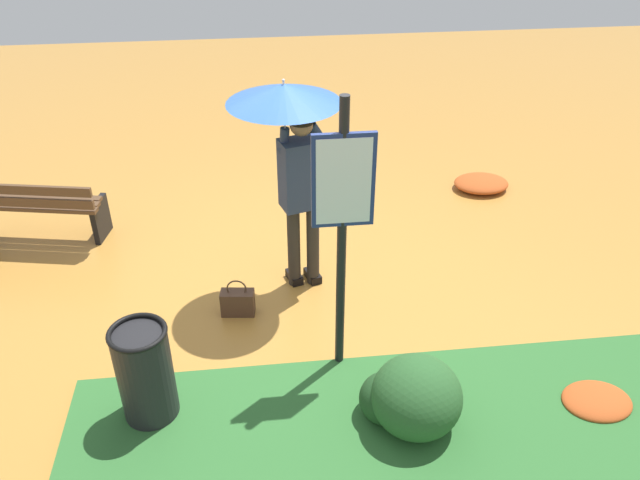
{
  "coord_description": "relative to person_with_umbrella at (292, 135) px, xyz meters",
  "views": [
    {
      "loc": [
        0.26,
        4.97,
        3.68
      ],
      "look_at": [
        -0.26,
        0.58,
        0.85
      ],
      "focal_mm": 35.51,
      "sensor_mm": 36.0,
      "label": 1
    }
  ],
  "objects": [
    {
      "name": "ground_plane",
      "position": [
        0.09,
        -0.01,
        -1.55
      ],
      "size": [
        18.0,
        18.0,
        0.0
      ],
      "primitive_type": "plane",
      "color": "#B27A33"
    },
    {
      "name": "person_with_umbrella",
      "position": [
        0.0,
        0.0,
        0.0
      ],
      "size": [
        0.96,
        0.96,
        2.04
      ],
      "color": "#2D2823",
      "rests_on": "ground_plane"
    },
    {
      "name": "info_sign_post",
      "position": [
        -0.26,
        1.16,
        -0.11
      ],
      "size": [
        0.44,
        0.07,
        2.3
      ],
      "color": "black",
      "rests_on": "ground_plane"
    },
    {
      "name": "handbag",
      "position": [
        0.56,
        0.4,
        -1.42
      ],
      "size": [
        0.31,
        0.18,
        0.37
      ],
      "color": "#4C3323",
      "rests_on": "ground_plane"
    },
    {
      "name": "park_bench",
      "position": [
        2.64,
        -1.06,
        -1.15
      ],
      "size": [
        1.41,
        0.64,
        0.75
      ],
      "color": "black",
      "rests_on": "ground_plane"
    },
    {
      "name": "trash_bin",
      "position": [
        1.21,
        1.54,
        -1.13
      ],
      "size": [
        0.42,
        0.42,
        0.83
      ],
      "color": "black",
      "rests_on": "ground_plane"
    },
    {
      "name": "shrub_cluster",
      "position": [
        -0.68,
        1.84,
        -1.28
      ],
      "size": [
        0.72,
        0.66,
        0.59
      ],
      "color": "#285628",
      "rests_on": "ground_plane"
    },
    {
      "name": "leaf_pile_near_person",
      "position": [
        -2.14,
        1.85,
        -1.49
      ],
      "size": [
        0.53,
        0.43,
        0.12
      ],
      "color": "#B74C1E",
      "rests_on": "ground_plane"
    },
    {
      "name": "leaf_pile_by_bench",
      "position": [
        -2.44,
        -1.69,
        -1.48
      ],
      "size": [
        0.67,
        0.54,
        0.15
      ],
      "color": "#B74C1E",
      "rests_on": "ground_plane"
    }
  ]
}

